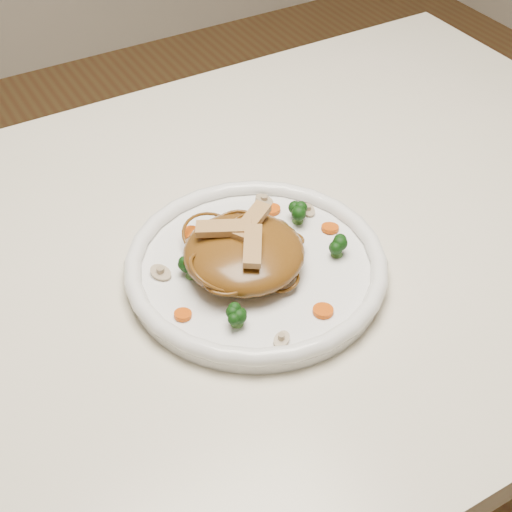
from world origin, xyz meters
TOP-DOWN VIEW (x-y plane):
  - table at (0.00, 0.00)m, footprint 1.20×0.80m
  - plate at (-0.03, -0.06)m, footprint 0.39×0.39m
  - noodle_mound at (-0.05, -0.05)m, footprint 0.17×0.17m
  - chicken_a at (-0.03, -0.04)m, footprint 0.06×0.05m
  - chicken_b at (-0.06, -0.03)m, footprint 0.06×0.05m
  - chicken_c at (-0.05, -0.08)m, footprint 0.05×0.06m
  - broccoli_0 at (0.05, -0.01)m, footprint 0.03×0.03m
  - broccoli_1 at (-0.11, -0.04)m, footprint 0.03×0.03m
  - broccoli_2 at (-0.10, -0.12)m, footprint 0.04×0.04m
  - broccoli_3 at (0.06, -0.09)m, footprint 0.02×0.02m
  - carrot_0 at (0.03, 0.02)m, footprint 0.03×0.03m
  - carrot_1 at (-0.14, -0.09)m, footprint 0.02×0.02m
  - carrot_2 at (0.07, -0.05)m, footprint 0.02×0.02m
  - carrot_3 at (-0.07, 0.03)m, footprint 0.02×0.02m
  - carrot_4 at (-0.01, -0.16)m, footprint 0.03×0.03m
  - mushroom_0 at (-0.07, -0.17)m, footprint 0.03×0.03m
  - mushroom_1 at (0.07, -0.01)m, footprint 0.02×0.02m
  - mushroom_2 at (-0.13, -0.02)m, footprint 0.04×0.04m
  - mushroom_3 at (0.03, 0.04)m, footprint 0.03×0.03m

SIDE VIEW (x-z plane):
  - table at x=0.00m, z-range 0.28..1.03m
  - plate at x=-0.03m, z-range 0.75..0.77m
  - carrot_0 at x=0.03m, z-range 0.77..0.77m
  - carrot_1 at x=-0.14m, z-range 0.77..0.77m
  - carrot_2 at x=0.07m, z-range 0.77..0.77m
  - carrot_3 at x=-0.07m, z-range 0.77..0.77m
  - carrot_4 at x=-0.01m, z-range 0.77..0.77m
  - mushroom_0 at x=-0.07m, z-range 0.77..0.77m
  - mushroom_1 at x=0.07m, z-range 0.77..0.77m
  - mushroom_2 at x=-0.13m, z-range 0.77..0.77m
  - mushroom_3 at x=0.03m, z-range 0.77..0.77m
  - broccoli_3 at x=0.06m, z-range 0.77..0.79m
  - broccoli_1 at x=-0.11m, z-range 0.77..0.80m
  - broccoli_0 at x=0.05m, z-range 0.77..0.80m
  - broccoli_2 at x=-0.10m, z-range 0.77..0.80m
  - noodle_mound at x=-0.05m, z-range 0.77..0.81m
  - chicken_c at x=-0.05m, z-range 0.81..0.82m
  - chicken_a at x=-0.03m, z-range 0.81..0.82m
  - chicken_b at x=-0.06m, z-range 0.81..0.82m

